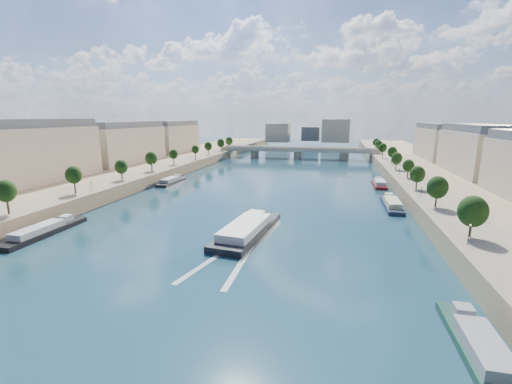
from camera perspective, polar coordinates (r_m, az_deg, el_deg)
The scene contains 17 objects.
ground at distance 132.13m, azimuth 1.29°, elevation -0.48°, with size 700.00×700.00×0.00m, color #0D2B3B.
quay_left at distance 162.20m, azimuth -24.46°, elevation 1.73°, with size 44.00×520.00×5.00m, color #9E8460.
quay_right at distance 136.72m, azimuth 32.32°, elevation -0.93°, with size 44.00×520.00×5.00m, color #9E8460.
pave_left at distance 153.13m, azimuth -20.08°, elevation 2.49°, with size 14.00×520.00×0.10m, color gray.
pave_right at distance 131.98m, azimuth 26.30°, elevation 0.44°, with size 14.00×520.00×0.10m, color gray.
trees_left at distance 152.93m, azimuth -19.19°, elevation 4.60°, with size 4.80×268.80×8.26m.
trees_right at distance 140.29m, azimuth 24.83°, elevation 3.48°, with size 4.80×268.80×8.26m.
lamps_left at distance 142.02m, azimuth -20.82°, elevation 2.82°, with size 0.36×200.36×4.28m.
lamps_right at distance 135.36m, azimuth 24.10°, elevation 2.10°, with size 0.36×200.36×4.28m.
buildings_left at distance 177.88m, azimuth -25.87°, elevation 7.00°, with size 16.00×226.00×23.20m.
buildings_right at distance 150.50m, azimuth 36.17°, elevation 5.06°, with size 16.00×226.00×23.20m.
skyline at distance 346.64m, azimuth 9.46°, elevation 9.86°, with size 79.00×42.00×22.00m.
bridge at distance 248.33m, azimuth 7.05°, elevation 6.73°, with size 112.00×12.00×8.15m.
tour_barge at distance 88.28m, azimuth -1.48°, elevation -6.30°, with size 12.18×31.97×4.23m.
wake at distance 73.94m, azimuth -4.76°, elevation -11.20°, with size 10.73×26.02×0.04m.
moored_barges_left at distance 98.74m, azimuth -34.91°, elevation -6.82°, with size 5.00×158.44×3.60m.
moored_barges_right at distance 87.09m, azimuth 25.25°, elevation -8.09°, with size 5.00×163.20×3.60m.
Camera 1 is at (26.45, -26.00, 29.71)m, focal length 24.00 mm.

